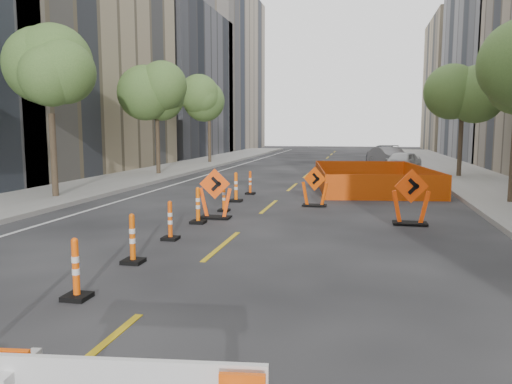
% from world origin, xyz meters
% --- Properties ---
extents(ground_plane, '(140.00, 140.00, 0.00)m').
position_xyz_m(ground_plane, '(0.00, 0.00, 0.00)').
color(ground_plane, black).
extents(sidewalk_left, '(4.00, 90.00, 0.15)m').
position_xyz_m(sidewalk_left, '(-9.00, 12.00, 0.07)').
color(sidewalk_left, gray).
rests_on(sidewalk_left, ground).
extents(bld_left_d, '(12.00, 16.00, 14.00)m').
position_xyz_m(bld_left_d, '(-17.00, 39.20, 7.00)').
color(bld_left_d, '#4C4C51').
rests_on(bld_left_d, ground).
extents(bld_left_e, '(12.00, 20.00, 20.00)m').
position_xyz_m(bld_left_e, '(-17.00, 55.60, 10.00)').
color(bld_left_e, gray).
rests_on(bld_left_e, ground).
extents(bld_right_e, '(12.00, 14.00, 16.00)m').
position_xyz_m(bld_right_e, '(17.00, 58.60, 8.00)').
color(bld_right_e, tan).
rests_on(bld_right_e, ground).
extents(tree_l_b, '(2.80, 2.80, 5.95)m').
position_xyz_m(tree_l_b, '(-8.40, 10.00, 4.53)').
color(tree_l_b, '#382B1E').
rests_on(tree_l_b, ground).
extents(tree_l_c, '(2.80, 2.80, 5.95)m').
position_xyz_m(tree_l_c, '(-8.40, 20.00, 4.53)').
color(tree_l_c, '#382B1E').
rests_on(tree_l_c, ground).
extents(tree_l_d, '(2.80, 2.80, 5.95)m').
position_xyz_m(tree_l_d, '(-8.40, 30.00, 4.53)').
color(tree_l_d, '#382B1E').
rests_on(tree_l_d, ground).
extents(tree_r_c, '(2.80, 2.80, 5.95)m').
position_xyz_m(tree_r_c, '(8.40, 22.00, 4.53)').
color(tree_r_c, '#382B1E').
rests_on(tree_r_c, ground).
extents(channelizer_2, '(0.40, 0.40, 1.02)m').
position_xyz_m(channelizer_2, '(-1.29, -0.06, 0.51)').
color(channelizer_2, '#EE530A').
rests_on(channelizer_2, ground).
extents(channelizer_3, '(0.41, 0.41, 1.03)m').
position_xyz_m(channelizer_3, '(-1.37, 2.13, 0.52)').
color(channelizer_3, '#D65409').
rests_on(channelizer_3, ground).
extents(channelizer_4, '(0.39, 0.39, 0.98)m').
position_xyz_m(channelizer_4, '(-1.43, 4.33, 0.49)').
color(channelizer_4, '#E14D09').
rests_on(channelizer_4, ground).
extents(channelizer_5, '(0.42, 0.42, 1.06)m').
position_xyz_m(channelizer_5, '(-1.45, 6.52, 0.53)').
color(channelizer_5, '#EB5E09').
rests_on(channelizer_5, ground).
extents(channelizer_6, '(0.36, 0.36, 0.92)m').
position_xyz_m(channelizer_6, '(-1.29, 8.72, 0.46)').
color(channelizer_6, '#FF5E0A').
rests_on(channelizer_6, ground).
extents(channelizer_7, '(0.44, 0.44, 1.12)m').
position_xyz_m(channelizer_7, '(-1.43, 10.91, 0.56)').
color(channelizer_7, '#FB630A').
rests_on(channelizer_7, ground).
extents(channelizer_8, '(0.39, 0.39, 0.98)m').
position_xyz_m(channelizer_8, '(-1.38, 13.11, 0.49)').
color(channelizer_8, '#E74C09').
rests_on(channelizer_8, ground).
extents(chevron_sign_left, '(1.12, 0.79, 1.54)m').
position_xyz_m(chevron_sign_left, '(-1.18, 7.37, 0.77)').
color(chevron_sign_left, '#FF4B0A').
rests_on(chevron_sign_left, ground).
extents(chevron_sign_center, '(1.09, 0.88, 1.41)m').
position_xyz_m(chevron_sign_center, '(1.56, 10.40, 0.71)').
color(chevron_sign_center, '#E14A09').
rests_on(chevron_sign_center, ground).
extents(chevron_sign_right, '(1.18, 0.85, 1.60)m').
position_xyz_m(chevron_sign_right, '(4.56, 7.58, 0.80)').
color(chevron_sign_right, '#FF460A').
rests_on(chevron_sign_right, ground).
extents(safety_fence, '(5.71, 8.53, 1.00)m').
position_xyz_m(safety_fence, '(3.60, 16.29, 0.50)').
color(safety_fence, '#FB4D0D').
rests_on(safety_fence, ground).
extents(parked_car_near, '(2.97, 4.31, 1.36)m').
position_xyz_m(parked_car_near, '(5.50, 24.27, 0.68)').
color(parked_car_near, silver).
rests_on(parked_car_near, ground).
extents(parked_car_mid, '(3.11, 4.55, 1.42)m').
position_xyz_m(parked_car_mid, '(5.04, 29.39, 0.71)').
color(parked_car_mid, gray).
rests_on(parked_car_mid, ground).
extents(parked_car_far, '(2.98, 5.04, 1.37)m').
position_xyz_m(parked_car_far, '(4.82, 34.50, 0.69)').
color(parked_car_far, black).
rests_on(parked_car_far, ground).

